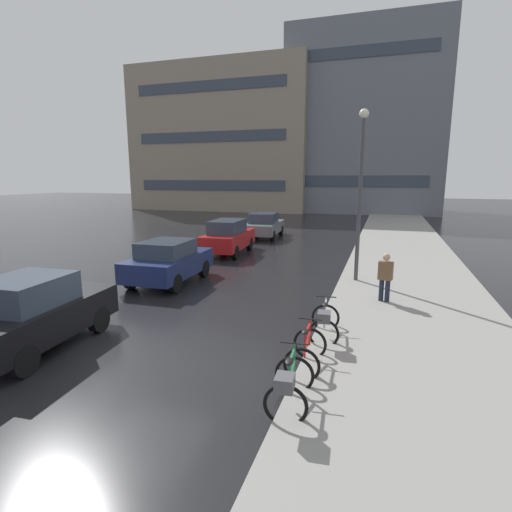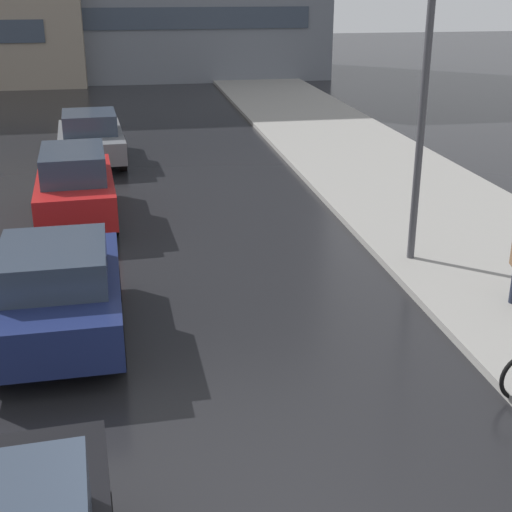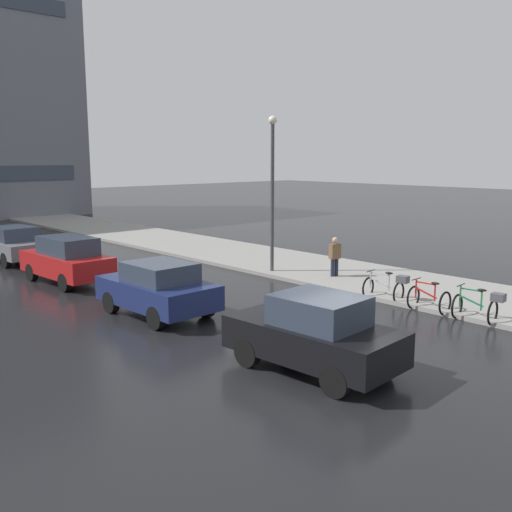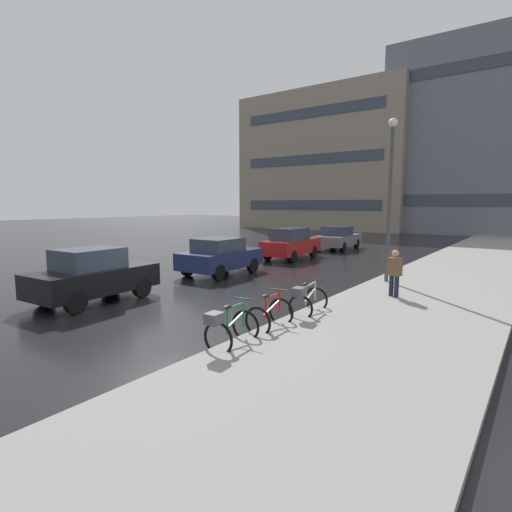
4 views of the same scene
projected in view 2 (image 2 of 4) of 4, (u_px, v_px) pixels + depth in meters
sidewalk_kerb at (436, 211)px, 16.98m from camera, size 4.80×60.00×0.14m
car_navy at (57, 291)px, 10.85m from camera, size 2.00×3.79×1.57m
car_red at (75, 185)px, 16.24m from camera, size 1.91×4.15×1.71m
car_grey at (91, 137)px, 21.56m from camera, size 2.14×4.26×1.55m
streetlamp at (425, 78)px, 12.74m from camera, size 0.32×0.32×6.06m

